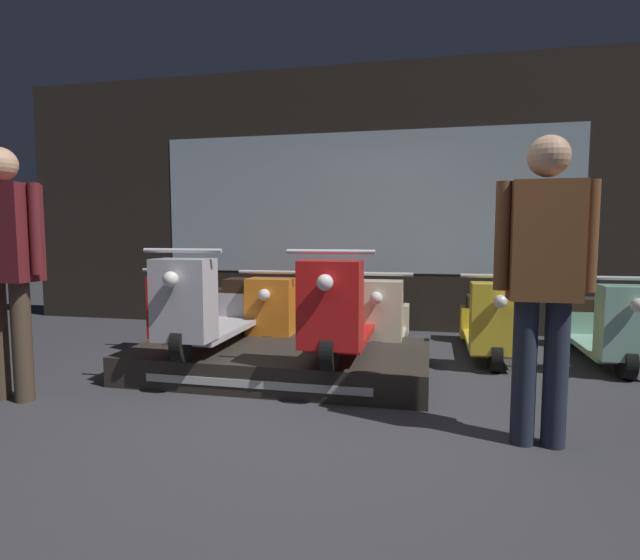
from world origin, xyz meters
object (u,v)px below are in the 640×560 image
scooter_backrow_2 (384,319)px  scooter_backrow_4 (604,328)px  scooter_backrow_1 (287,316)px  person_right_browsing (544,271)px  scooter_display_left (216,308)px  scooter_backrow_3 (489,323)px  person_left_browsing (5,252)px  scooter_backrow_0 (198,313)px  scooter_display_right (344,312)px

scooter_backrow_2 → scooter_backrow_4: bearing=0.0°
scooter_backrow_1 → person_right_browsing: bearing=-45.1°
scooter_backrow_1 → scooter_backrow_4: 3.03m
scooter_display_left → scooter_backrow_1: scooter_display_left is taller
scooter_display_left → person_right_browsing: person_right_browsing is taller
scooter_display_left → scooter_backrow_3: bearing=25.3°
person_left_browsing → scooter_backrow_0: bearing=78.6°
scooter_backrow_1 → scooter_backrow_4: bearing=0.0°
scooter_display_left → person_left_browsing: size_ratio=0.90×
scooter_backrow_3 → person_right_browsing: 2.17m
scooter_display_right → person_right_browsing: bearing=-37.5°
scooter_backrow_0 → scooter_display_left: bearing=-57.4°
scooter_backrow_1 → scooter_backrow_0: bearing=180.0°
person_left_browsing → scooter_backrow_2: bearing=40.4°
scooter_display_left → scooter_backrow_1: 1.16m
scooter_display_left → scooter_backrow_3: scooter_display_left is taller
scooter_backrow_3 → scooter_backrow_4: same height
scooter_backrow_4 → person_right_browsing: (-0.97, -2.07, 0.66)m
scooter_display_right → scooter_backrow_1: scooter_display_right is taller
scooter_display_right → scooter_display_left: bearing=180.0°
scooter_display_left → scooter_backrow_1: bearing=74.5°
scooter_display_left → scooter_backrow_4: 3.52m
scooter_backrow_3 → person_left_browsing: 4.08m
scooter_backrow_0 → scooter_backrow_4: 4.03m
scooter_display_right → scooter_backrow_1: 1.37m
scooter_display_left → scooter_backrow_4: size_ratio=1.00×
scooter_backrow_1 → scooter_backrow_4: same height
scooter_backrow_2 → person_right_browsing: size_ratio=0.94×
scooter_display_right → scooter_backrow_3: scooter_display_right is taller
scooter_backrow_2 → scooter_backrow_4: size_ratio=1.00×
scooter_backrow_4 → person_left_browsing: person_left_browsing is taller
person_left_browsing → person_right_browsing: (3.49, 0.00, -0.08)m
person_right_browsing → scooter_display_right: bearing=142.5°
scooter_backrow_4 → scooter_display_right: bearing=-153.8°
scooter_backrow_2 → scooter_backrow_4: 2.02m
scooter_backrow_0 → scooter_backrow_1: (1.01, 0.00, 0.00)m
scooter_display_left → scooter_display_right: same height
scooter_backrow_3 → person_right_browsing: person_right_browsing is taller
scooter_backrow_4 → scooter_backrow_3: bearing=180.0°
scooter_backrow_4 → person_left_browsing: size_ratio=0.90×
scooter_backrow_2 → person_left_browsing: (-2.43, -2.07, 0.73)m
scooter_backrow_0 → scooter_backrow_3: same height
scooter_backrow_2 → person_left_browsing: person_left_browsing is taller
scooter_backrow_1 → person_left_browsing: (-1.43, -2.07, 0.73)m
scooter_backrow_1 → scooter_backrow_3: (2.02, 0.00, 0.00)m
scooter_backrow_0 → scooter_backrow_2: 2.02m
scooter_display_right → scooter_backrow_1: (-0.79, 1.10, -0.23)m
scooter_backrow_0 → scooter_backrow_2: same height
scooter_backrow_0 → person_left_browsing: bearing=-101.4°
scooter_display_right → scooter_backrow_0: 2.12m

